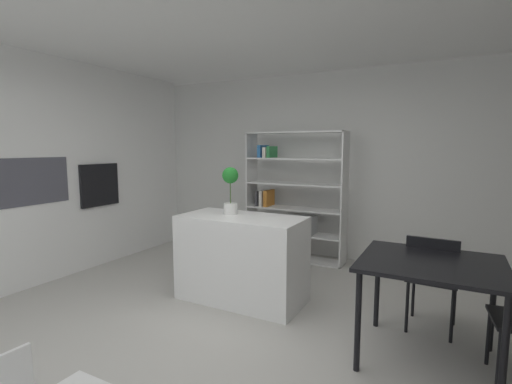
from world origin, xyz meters
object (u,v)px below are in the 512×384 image
Objects in this scene: built_in_oven at (100,185)px; dining_chair_far at (432,274)px; open_bookshelf at (292,203)px; potted_plant_on_island at (230,186)px; dining_table at (431,272)px; kitchen_island at (242,258)px.

built_in_oven is 4.18m from dining_chair_far.
built_in_oven is at bearing -145.74° from open_bookshelf.
built_in_oven is at bearing 178.22° from potted_plant_on_island.
dining_chair_far is at bearing 0.20° from built_in_oven.
built_in_oven reaches higher than dining_chair_far.
dining_table is 1.15× the size of dining_chair_far.
potted_plant_on_island is at bearing -1.78° from built_in_oven.
dining_table is at bearing 93.46° from dining_chair_far.
kitchen_island is 1.31× the size of dining_table.
kitchen_island is (2.31, -0.13, -0.66)m from built_in_oven.
kitchen_island is 0.78m from potted_plant_on_island.
open_bookshelf is (0.07, 1.57, -0.39)m from potted_plant_on_island.
potted_plant_on_island reaches higher than dining_table.
kitchen_island is at bearing 7.58° from dining_chair_far.
kitchen_island is 0.71× the size of open_bookshelf.
potted_plant_on_island is (2.14, -0.07, 0.09)m from built_in_oven.
open_bookshelf reaches higher than kitchen_island.
built_in_oven reaches higher than dining_table.
open_bookshelf is 1.84× the size of dining_table.
potted_plant_on_island reaches higher than kitchen_island.
dining_table is (2.00, -0.40, -0.51)m from potted_plant_on_island.
kitchen_island is 1.50× the size of dining_chair_far.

